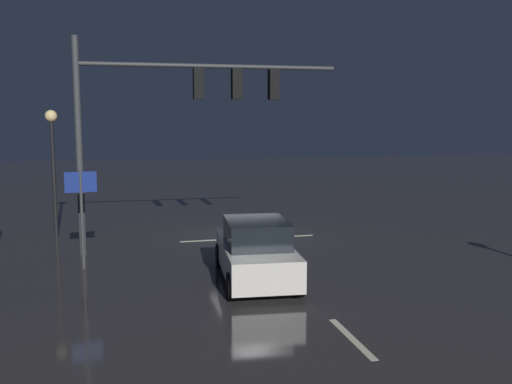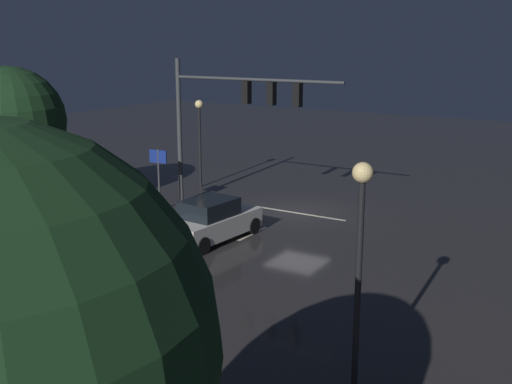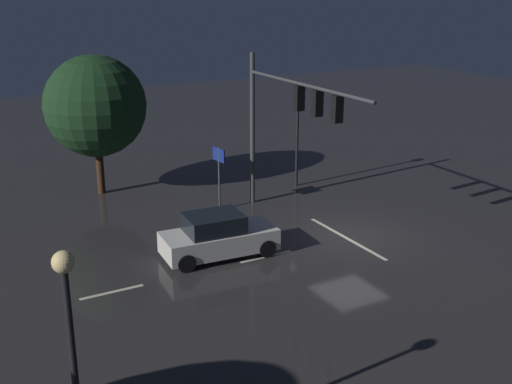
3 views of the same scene
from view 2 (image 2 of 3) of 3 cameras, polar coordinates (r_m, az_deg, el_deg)
ground_plane at (r=29.33m, az=3.83°, el=-1.79°), size 80.00×80.00×0.00m
traffic_signal_assembly at (r=28.57m, az=-2.12°, el=7.78°), size 8.61×0.47×6.94m
lane_dash_far at (r=26.00m, az=-0.30°, el=-3.79°), size 0.16×2.20×0.01m
lane_dash_mid at (r=21.43m, az=-8.88°, el=-7.84°), size 0.16×2.20×0.01m
lane_dash_near at (r=17.73m, az=-21.85°, el=-13.47°), size 0.16×2.20×0.01m
stop_bar at (r=29.14m, az=3.62°, el=-1.88°), size 5.00×0.16×0.01m
car_approaching at (r=25.03m, az=-4.03°, el=-2.61°), size 2.19×4.48×1.70m
street_lamp_left_kerb at (r=13.45m, az=9.41°, el=-4.17°), size 0.44×0.44×5.36m
street_lamp_right_kerb at (r=33.74m, az=-5.14°, el=5.97°), size 0.44×0.44×4.70m
route_sign at (r=29.33m, az=-8.83°, el=2.30°), size 0.90×0.17×2.92m
tree_right_near at (r=29.84m, az=-21.36°, el=5.99°), size 4.81×4.81×6.70m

